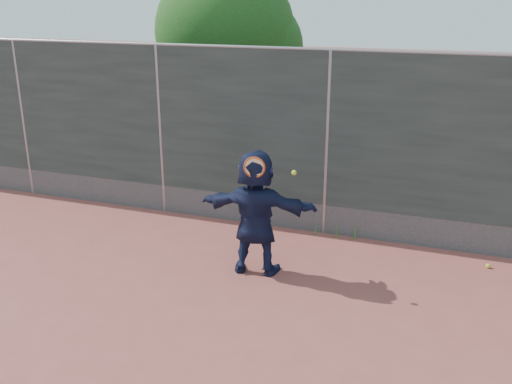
% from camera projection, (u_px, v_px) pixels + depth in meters
% --- Properties ---
extents(ground, '(80.00, 80.00, 0.00)m').
position_uv_depth(ground, '(251.00, 346.00, 6.47)').
color(ground, '#9E4C42').
rests_on(ground, ground).
extents(player, '(1.72, 0.70, 1.81)m').
position_uv_depth(player, '(256.00, 212.00, 7.96)').
color(player, '#151D3C').
rests_on(player, ground).
extents(ball_ground, '(0.07, 0.07, 0.07)m').
position_uv_depth(ball_ground, '(488.00, 266.00, 8.32)').
color(ball_ground, '#C9D62F').
rests_on(ball_ground, ground).
extents(fence, '(20.00, 0.06, 3.03)m').
position_uv_depth(fence, '(327.00, 141.00, 9.07)').
color(fence, '#38423D').
rests_on(fence, ground).
extents(swing_action, '(0.70, 0.17, 0.51)m').
position_uv_depth(swing_action, '(258.00, 169.00, 7.54)').
color(swing_action, '#C14412').
rests_on(swing_action, ground).
extents(tree_left, '(3.15, 3.00, 4.53)m').
position_uv_depth(tree_left, '(233.00, 37.00, 12.26)').
color(tree_left, '#382314').
rests_on(tree_left, ground).
extents(weed_clump, '(0.68, 0.07, 0.30)m').
position_uv_depth(weed_clump, '(339.00, 230.00, 9.34)').
color(weed_clump, '#387226').
rests_on(weed_clump, ground).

